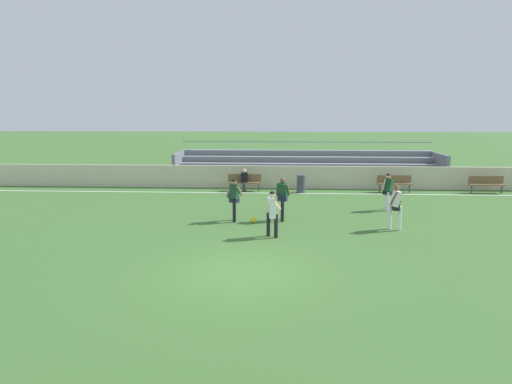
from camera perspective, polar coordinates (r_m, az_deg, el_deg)
ground_plane at (r=12.66m, az=-1.81°, el=-9.85°), size 160.00×160.00×0.00m
field_line_sideline at (r=24.20m, az=0.57°, el=-0.12°), size 44.00×0.12×0.01m
sideline_wall at (r=25.68m, az=0.72°, el=1.89°), size 48.00×0.16×1.26m
bleacher_stand at (r=28.38m, az=6.37°, el=3.29°), size 16.08×3.34×2.32m
bench_near_bin at (r=24.81m, az=-1.43°, el=1.40°), size 1.80×0.40×0.90m
bench_centre_sideline at (r=25.47m, az=16.82°, el=1.20°), size 1.80×0.40×0.90m
bench_far_right at (r=27.02m, az=26.72°, el=1.03°), size 1.80×0.40×0.90m
trash_bin at (r=24.41m, az=5.63°, el=1.03°), size 0.45×0.45×0.94m
spectator_seated at (r=24.67m, az=-1.46°, el=1.72°), size 0.36×0.42×1.21m
player_dark_wide_right at (r=17.96m, az=-2.72°, el=-0.53°), size 0.68×0.52×1.68m
player_dark_wide_left at (r=18.08m, az=3.32°, el=-0.37°), size 0.62×0.49×1.72m
player_white_on_ball at (r=17.41m, az=16.95°, el=-1.33°), size 0.53×0.44×1.67m
player_dark_trailing_run at (r=20.71m, az=16.05°, el=0.41°), size 0.60×0.53×1.63m
player_white_overlapping at (r=15.72m, az=2.03°, el=-2.24°), size 0.62×0.45×1.61m
soccer_ball at (r=17.86m, az=-0.29°, el=-3.50°), size 0.22×0.22×0.22m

